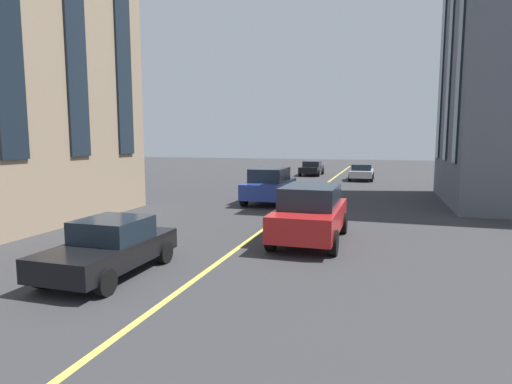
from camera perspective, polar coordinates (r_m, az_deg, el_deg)
The scene contains 6 objects.
lane_centre_line at distance 17.15m, azimuth 2.15°, elevation -4.28°, with size 80.00×0.16×0.01m.
car_silver_parked_b at distance 36.81m, azimuth 14.15°, elevation 2.65°, with size 4.40×1.95×1.37m.
car_black_far at distance 11.26m, azimuth -19.21°, elevation -7.04°, with size 3.90×1.89×1.40m.
car_black_mid at distance 41.18m, azimuth 7.58°, elevation 3.24°, with size 4.40×1.95×1.37m.
car_red_parked_a at distance 14.09m, azimuth 7.41°, elevation -2.81°, with size 4.70×2.14×1.88m.
car_blue_trailing at distance 22.70m, azimuth 1.85°, elevation 0.96°, with size 4.70×2.14×1.88m.
Camera 1 is at (3.74, -4.30, 3.36)m, focal length 29.48 mm.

